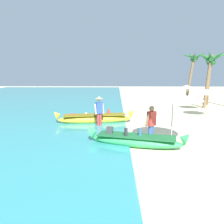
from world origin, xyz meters
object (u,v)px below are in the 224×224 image
(palm_tree_leaning_seaward, at_px, (211,62))
(palm_tree_far_behind, at_px, (210,62))
(patio_umbrella_large, at_px, (173,96))
(palm_tree_tall_inland, at_px, (193,61))
(person_tourist_customer, at_px, (151,123))
(boat_green_foreground, at_px, (136,140))
(person_vendor_hatted, at_px, (99,110))
(boat_yellow_midground, at_px, (95,119))

(palm_tree_leaning_seaward, height_order, palm_tree_far_behind, palm_tree_far_behind)
(patio_umbrella_large, distance_m, palm_tree_far_behind, 13.71)
(palm_tree_tall_inland, bearing_deg, person_tourist_customer, -114.22)
(boat_green_foreground, relative_size, patio_umbrella_large, 1.76)
(boat_green_foreground, relative_size, palm_tree_tall_inland, 0.76)
(boat_green_foreground, relative_size, person_vendor_hatted, 2.34)
(palm_tree_tall_inland, height_order, palm_tree_far_behind, palm_tree_tall_inland)
(palm_tree_leaning_seaward, distance_m, palm_tree_far_behind, 2.21)
(boat_green_foreground, xyz_separation_m, palm_tree_leaning_seaward, (7.14, 10.08, 3.64))
(patio_umbrella_large, height_order, palm_tree_leaning_seaward, palm_tree_leaning_seaward)
(boat_yellow_midground, xyz_separation_m, palm_tree_far_behind, (10.08, 8.13, 3.73))
(person_tourist_customer, distance_m, palm_tree_far_behind, 14.23)
(person_tourist_customer, xyz_separation_m, palm_tree_far_behind, (7.31, 11.81, 3.11))
(person_vendor_hatted, xyz_separation_m, palm_tree_far_behind, (9.74, 8.95, 3.04))
(person_vendor_hatted, height_order, person_tourist_customer, person_vendor_hatted)
(boat_green_foreground, distance_m, person_tourist_customer, 0.99)
(boat_yellow_midground, height_order, palm_tree_leaning_seaward, palm_tree_leaning_seaward)
(palm_tree_tall_inland, bearing_deg, person_vendor_hatted, -126.22)
(person_vendor_hatted, relative_size, palm_tree_tall_inland, 0.32)
(palm_tree_far_behind, bearing_deg, boat_green_foreground, -123.35)
(patio_umbrella_large, relative_size, palm_tree_leaning_seaward, 0.48)
(person_tourist_customer, relative_size, palm_tree_leaning_seaward, 0.34)
(person_vendor_hatted, bearing_deg, patio_umbrella_large, -42.32)
(palm_tree_leaning_seaward, bearing_deg, palm_tree_tall_inland, 83.31)
(boat_yellow_midground, bearing_deg, patio_umbrella_large, -46.51)
(person_vendor_hatted, height_order, palm_tree_tall_inland, palm_tree_tall_inland)
(boat_green_foreground, height_order, palm_tree_leaning_seaward, palm_tree_leaning_seaward)
(boat_green_foreground, xyz_separation_m, patio_umbrella_large, (1.50, 0.20, 1.80))
(person_tourist_customer, height_order, patio_umbrella_large, patio_umbrella_large)
(patio_umbrella_large, bearing_deg, boat_yellow_midground, 133.49)
(boat_green_foreground, xyz_separation_m, person_vendor_hatted, (-1.76, 3.17, 0.73))
(boat_green_foreground, bearing_deg, patio_umbrella_large, 7.46)
(person_vendor_hatted, distance_m, palm_tree_leaning_seaward, 11.64)
(boat_green_foreground, relative_size, palm_tree_leaning_seaward, 0.84)
(boat_yellow_midground, distance_m, palm_tree_tall_inland, 16.39)
(palm_tree_far_behind, bearing_deg, boat_yellow_midground, -141.12)
(person_tourist_customer, height_order, palm_tree_far_behind, palm_tree_far_behind)
(patio_umbrella_large, bearing_deg, palm_tree_tall_inland, 68.45)
(person_tourist_customer, distance_m, patio_umbrella_large, 1.42)
(boat_green_foreground, distance_m, palm_tree_far_behind, 15.00)
(patio_umbrella_large, bearing_deg, boat_green_foreground, -172.54)
(boat_green_foreground, bearing_deg, palm_tree_far_behind, 56.65)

